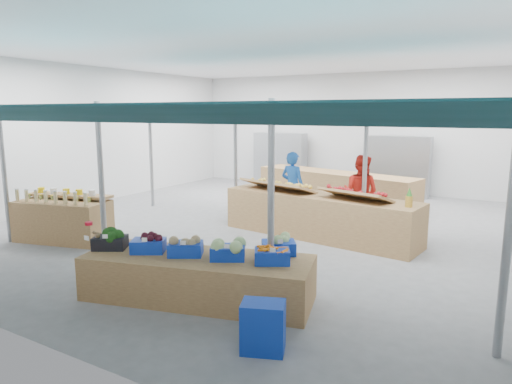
# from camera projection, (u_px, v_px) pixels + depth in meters

# --- Properties ---
(floor) EXTENTS (13.00, 13.00, 0.00)m
(floor) POSITION_uv_depth(u_px,v_px,m) (259.00, 226.00, 11.45)
(floor) COLOR slate
(floor) RESTS_ON ground
(hall) EXTENTS (13.00, 13.00, 13.00)m
(hall) POSITION_uv_depth(u_px,v_px,m) (285.00, 118.00, 12.21)
(hall) COLOR silver
(hall) RESTS_ON ground
(pole_grid) EXTENTS (10.00, 4.60, 3.00)m
(pole_grid) POSITION_uv_depth(u_px,v_px,m) (248.00, 162.00, 9.27)
(pole_grid) COLOR gray
(pole_grid) RESTS_ON floor
(awnings) EXTENTS (9.50, 7.08, 0.30)m
(awnings) POSITION_uv_depth(u_px,v_px,m) (248.00, 114.00, 9.11)
(awnings) COLOR #0B2B2E
(awnings) RESTS_ON pole_grid
(back_shelving_left) EXTENTS (2.00, 0.50, 2.00)m
(back_shelving_left) POSITION_uv_depth(u_px,v_px,m) (280.00, 160.00, 17.62)
(back_shelving_left) COLOR #B23F33
(back_shelving_left) RESTS_ON floor
(back_shelving_right) EXTENTS (2.00, 0.50, 2.00)m
(back_shelving_right) POSITION_uv_depth(u_px,v_px,m) (398.00, 166.00, 15.39)
(back_shelving_right) COLOR #B23F33
(back_shelving_right) RESTS_ON floor
(bottle_shelf) EXTENTS (2.18, 1.61, 1.17)m
(bottle_shelf) POSITION_uv_depth(u_px,v_px,m) (64.00, 219.00, 10.06)
(bottle_shelf) COLOR brown
(bottle_shelf) RESTS_ON floor
(veg_counter) EXTENTS (3.63, 2.00, 0.67)m
(veg_counter) POSITION_uv_depth(u_px,v_px,m) (198.00, 278.00, 6.91)
(veg_counter) COLOR brown
(veg_counter) RESTS_ON floor
(fruit_counter) EXTENTS (4.64, 1.65, 0.97)m
(fruit_counter) POSITION_uv_depth(u_px,v_px,m) (319.00, 216.00, 10.33)
(fruit_counter) COLOR brown
(fruit_counter) RESTS_ON floor
(far_counter) EXTENTS (5.46, 2.29, 0.96)m
(far_counter) POSITION_uv_depth(u_px,v_px,m) (334.00, 187.00, 14.33)
(far_counter) COLOR brown
(far_counter) RESTS_ON floor
(crate_stack) EXTENTS (0.60, 0.52, 0.61)m
(crate_stack) POSITION_uv_depth(u_px,v_px,m) (263.00, 327.00, 5.38)
(crate_stack) COLOR #0F33AD
(crate_stack) RESTS_ON floor
(vendor_left) EXTENTS (0.71, 0.52, 1.82)m
(vendor_left) POSITION_uv_depth(u_px,v_px,m) (292.00, 187.00, 11.79)
(vendor_left) COLOR #184C9D
(vendor_left) RESTS_ON floor
(vendor_right) EXTENTS (0.96, 0.79, 1.82)m
(vendor_right) POSITION_uv_depth(u_px,v_px,m) (360.00, 193.00, 10.90)
(vendor_right) COLOR red
(vendor_right) RESTS_ON floor
(crate_broccoli) EXTENTS (0.61, 0.55, 0.35)m
(crate_broccoli) POSITION_uv_depth(u_px,v_px,m) (110.00, 239.00, 7.21)
(crate_broccoli) COLOR black
(crate_broccoli) RESTS_ON veg_counter
(crate_beets) EXTENTS (0.61, 0.55, 0.29)m
(crate_beets) POSITION_uv_depth(u_px,v_px,m) (148.00, 244.00, 7.04)
(crate_beets) COLOR #0F33AD
(crate_beets) RESTS_ON veg_counter
(crate_celeriac) EXTENTS (0.61, 0.55, 0.31)m
(crate_celeriac) POSITION_uv_depth(u_px,v_px,m) (186.00, 246.00, 6.88)
(crate_celeriac) COLOR #0F33AD
(crate_celeriac) RESTS_ON veg_counter
(crate_cabbage) EXTENTS (0.61, 0.55, 0.35)m
(crate_cabbage) POSITION_uv_depth(u_px,v_px,m) (228.00, 249.00, 6.70)
(crate_cabbage) COLOR #0F33AD
(crate_cabbage) RESTS_ON veg_counter
(crate_carrots) EXTENTS (0.61, 0.55, 0.29)m
(crate_carrots) POSITION_uv_depth(u_px,v_px,m) (272.00, 255.00, 6.53)
(crate_carrots) COLOR #0F33AD
(crate_carrots) RESTS_ON veg_counter
(sparrow) EXTENTS (0.12, 0.09, 0.11)m
(sparrow) POSITION_uv_depth(u_px,v_px,m) (97.00, 235.00, 7.12)
(sparrow) COLOR brown
(sparrow) RESTS_ON crate_broccoli
(pole_ribbon) EXTENTS (0.12, 0.12, 0.28)m
(pole_ribbon) POSITION_uv_depth(u_px,v_px,m) (89.00, 225.00, 7.09)
(pole_ribbon) COLOR red
(pole_ribbon) RESTS_ON pole_grid
(apple_heap_yellow) EXTENTS (2.01, 1.15, 0.27)m
(apple_heap_yellow) POSITION_uv_depth(u_px,v_px,m) (277.00, 184.00, 10.78)
(apple_heap_yellow) COLOR #997247
(apple_heap_yellow) RESTS_ON fruit_counter
(apple_heap_red) EXTENTS (1.63, 1.05, 0.27)m
(apple_heap_red) POSITION_uv_depth(u_px,v_px,m) (355.00, 193.00, 9.59)
(apple_heap_red) COLOR #997247
(apple_heap_red) RESTS_ON fruit_counter
(pineapple) EXTENTS (0.14, 0.14, 0.39)m
(pineapple) POSITION_uv_depth(u_px,v_px,m) (409.00, 198.00, 8.90)
(pineapple) COLOR #8C6019
(pineapple) RESTS_ON fruit_counter
(crate_extra) EXTENTS (0.61, 0.57, 0.32)m
(crate_extra) POSITION_uv_depth(u_px,v_px,m) (279.00, 245.00, 6.94)
(crate_extra) COLOR #0F33AD
(crate_extra) RESTS_ON veg_counter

